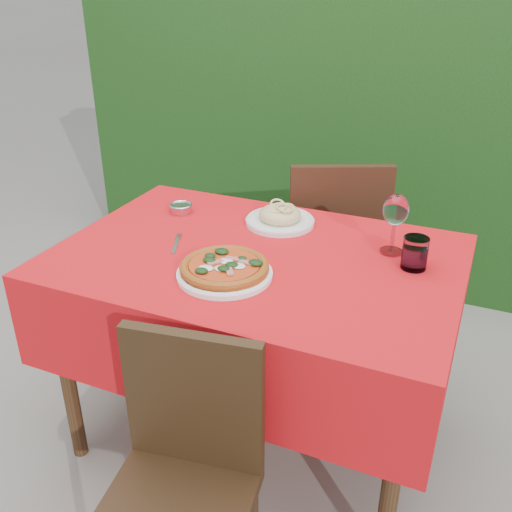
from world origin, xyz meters
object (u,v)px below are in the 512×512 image
at_px(pasta_plate, 280,217).
at_px(water_glass, 415,255).
at_px(steel_ramekin, 181,209).
at_px(chair_near, 184,468).
at_px(pizza_plate, 225,269).
at_px(chair_far, 334,245).
at_px(wine_glass, 396,212).
at_px(fork, 176,245).

distance_m(pasta_plate, water_glass, 0.51).
xyz_separation_m(water_glass, steel_ramekin, (-0.86, 0.11, -0.03)).
bearing_deg(chair_near, pizza_plate, 94.03).
relative_size(chair_far, pasta_plate, 3.66).
distance_m(chair_far, pizza_plate, 0.87).
relative_size(pasta_plate, wine_glass, 1.24).
bearing_deg(fork, pizza_plate, -50.04).
bearing_deg(water_glass, steel_ramekin, 173.00).
distance_m(fork, steel_ramekin, 0.29).
bearing_deg(wine_glass, chair_near, -111.53).
height_order(chair_far, water_glass, chair_far).
relative_size(chair_far, steel_ramekin, 11.44).
bearing_deg(pasta_plate, chair_far, 76.86).
distance_m(chair_far, steel_ramekin, 0.70).
bearing_deg(pizza_plate, fork, 152.78).
xyz_separation_m(pizza_plate, fork, (-0.24, 0.12, -0.02)).
bearing_deg(water_glass, pasta_plate, 162.81).
bearing_deg(steel_ramekin, water_glass, -7.00).
height_order(pizza_plate, water_glass, water_glass).
relative_size(pizza_plate, wine_glass, 1.63).
relative_size(pizza_plate, fork, 1.93).
relative_size(chair_far, pizza_plate, 2.77).
height_order(pizza_plate, wine_glass, wine_glass).
relative_size(water_glass, wine_glass, 0.51).
bearing_deg(wine_glass, chair_far, 123.55).
bearing_deg(pizza_plate, pasta_plate, 89.02).
xyz_separation_m(chair_far, pizza_plate, (-0.10, -0.83, 0.26)).
relative_size(chair_near, wine_glass, 4.05).
bearing_deg(fork, steel_ramekin, 93.89).
relative_size(chair_near, chair_far, 0.89).
bearing_deg(wine_glass, fork, -160.40).
bearing_deg(fork, water_glass, -11.16).
xyz_separation_m(pizza_plate, pasta_plate, (0.01, 0.43, 0.00)).
bearing_deg(fork, pasta_plate, 28.19).
xyz_separation_m(fork, steel_ramekin, (-0.13, 0.26, 0.01)).
relative_size(pasta_plate, water_glass, 2.43).
bearing_deg(steel_ramekin, wine_glass, -1.87).
bearing_deg(wine_glass, water_glass, -44.34).
xyz_separation_m(wine_glass, steel_ramekin, (-0.78, 0.03, -0.12)).
bearing_deg(chair_far, fork, 39.84).
xyz_separation_m(chair_near, pizza_plate, (-0.10, 0.44, 0.32)).
height_order(pasta_plate, wine_glass, wine_glass).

